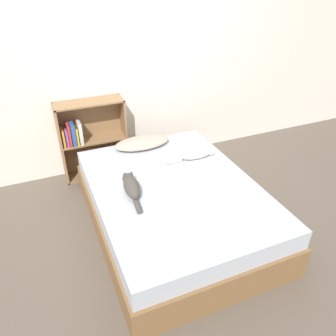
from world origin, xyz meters
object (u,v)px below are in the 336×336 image
Objects in this scene: cat_dark at (131,186)px; cat_light at (197,152)px; pillow at (142,143)px; bed at (174,206)px; bookshelf at (90,137)px.

cat_light is at bearing -63.33° from cat_dark.
bed is at bearing -88.13° from pillow.
pillow is 1.23× the size of cat_dark.
bed is 2.16× the size of bookshelf.
bed is 1.41m from bookshelf.
cat_dark reaches higher than bed.
bookshelf reaches higher than cat_dark.
cat_dark is 0.54× the size of bookshelf.
cat_dark is at bearing -84.10° from bookshelf.
cat_light is 0.62× the size of bookshelf.
cat_light is at bearing -43.93° from bookshelf.
bookshelf is at bearing 112.12° from bed.
pillow reaches higher than bed.
pillow is at bearing -43.00° from bookshelf.
pillow is 0.64m from cat_light.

